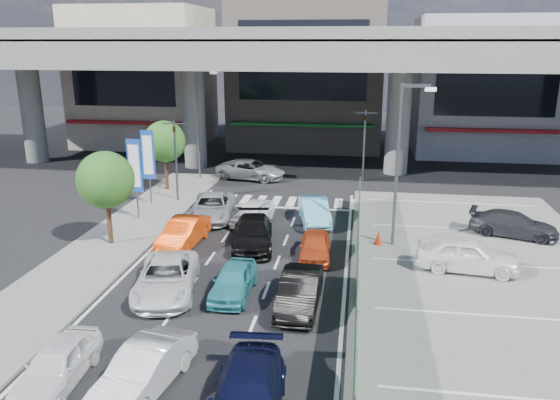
% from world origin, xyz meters
% --- Properties ---
extents(ground, '(120.00, 120.00, 0.00)m').
position_xyz_m(ground, '(0.00, 0.00, 0.00)').
color(ground, black).
rests_on(ground, ground).
extents(parking_lot, '(12.00, 28.00, 0.06)m').
position_xyz_m(parking_lot, '(11.00, 2.00, 0.03)').
color(parking_lot, '#5E5E5B').
rests_on(parking_lot, ground).
extents(sidewalk_left, '(4.00, 30.00, 0.12)m').
position_xyz_m(sidewalk_left, '(-7.00, 4.00, 0.06)').
color(sidewalk_left, '#5E5E5B').
rests_on(sidewalk_left, ground).
extents(fence_run, '(0.16, 22.00, 1.80)m').
position_xyz_m(fence_run, '(5.30, 1.00, 0.90)').
color(fence_run, '#205F29').
rests_on(fence_run, ground).
extents(expressway, '(64.00, 14.00, 10.75)m').
position_xyz_m(expressway, '(0.00, 22.00, 8.76)').
color(expressway, slate).
rests_on(expressway, ground).
extents(building_west, '(12.00, 10.90, 13.00)m').
position_xyz_m(building_west, '(-16.00, 31.97, 6.49)').
color(building_west, gray).
rests_on(building_west, ground).
extents(building_center, '(14.00, 10.90, 15.00)m').
position_xyz_m(building_center, '(0.00, 32.97, 7.49)').
color(building_center, gray).
rests_on(building_center, ground).
extents(building_east, '(12.00, 10.90, 12.00)m').
position_xyz_m(building_east, '(16.00, 31.97, 5.99)').
color(building_east, gray).
rests_on(building_east, ground).
extents(traffic_light_left, '(1.60, 1.24, 5.20)m').
position_xyz_m(traffic_light_left, '(-6.20, 12.00, 3.94)').
color(traffic_light_left, '#595B60').
rests_on(traffic_light_left, ground).
extents(traffic_light_right, '(1.60, 1.24, 5.20)m').
position_xyz_m(traffic_light_right, '(5.50, 19.00, 3.94)').
color(traffic_light_right, '#595B60').
rests_on(traffic_light_right, ground).
extents(street_lamp_right, '(1.65, 0.22, 8.00)m').
position_xyz_m(street_lamp_right, '(7.17, 6.00, 4.77)').
color(street_lamp_right, '#595B60').
rests_on(street_lamp_right, ground).
extents(street_lamp_left, '(1.65, 0.22, 8.00)m').
position_xyz_m(street_lamp_left, '(-6.33, 18.00, 4.77)').
color(street_lamp_left, '#595B60').
rests_on(street_lamp_left, ground).
extents(signboard_near, '(0.80, 0.14, 4.70)m').
position_xyz_m(signboard_near, '(-7.20, 7.99, 3.06)').
color(signboard_near, '#595B60').
rests_on(signboard_near, ground).
extents(signboard_far, '(0.80, 0.14, 4.70)m').
position_xyz_m(signboard_far, '(-7.60, 10.99, 3.06)').
color(signboard_far, '#595B60').
rests_on(signboard_far, ground).
extents(tree_near, '(2.80, 2.80, 4.80)m').
position_xyz_m(tree_near, '(-7.00, 4.00, 3.39)').
color(tree_near, '#382314').
rests_on(tree_near, ground).
extents(tree_far, '(2.80, 2.80, 4.80)m').
position_xyz_m(tree_far, '(-7.80, 14.50, 3.39)').
color(tree_far, '#382314').
rests_on(tree_far, ground).
extents(van_white_back_left, '(1.64, 3.79, 1.27)m').
position_xyz_m(van_white_back_left, '(-3.49, -7.13, 0.64)').
color(van_white_back_left, white).
rests_on(van_white_back_left, ground).
extents(hatch_white_back_mid, '(2.13, 4.28, 1.35)m').
position_xyz_m(hatch_white_back_mid, '(-0.80, -7.08, 0.67)').
color(hatch_white_back_mid, silver).
rests_on(hatch_white_back_mid, ground).
extents(minivan_navy_back, '(2.28, 4.88, 1.38)m').
position_xyz_m(minivan_navy_back, '(2.46, -7.96, 0.69)').
color(minivan_navy_back, black).
rests_on(minivan_navy_back, ground).
extents(sedan_white_mid_left, '(3.24, 5.32, 1.38)m').
position_xyz_m(sedan_white_mid_left, '(-2.36, -0.83, 0.69)').
color(sedan_white_mid_left, silver).
rests_on(sedan_white_mid_left, ground).
extents(taxi_teal_mid, '(1.50, 3.70, 1.26)m').
position_xyz_m(taxi_teal_mid, '(0.37, -0.58, 0.63)').
color(taxi_teal_mid, teal).
rests_on(taxi_teal_mid, ground).
extents(hatch_black_mid_right, '(1.54, 4.21, 1.38)m').
position_xyz_m(hatch_black_mid_right, '(3.13, -1.28, 0.69)').
color(hatch_black_mid_right, black).
rests_on(hatch_black_mid_right, ground).
extents(taxi_orange_left, '(1.75, 4.28, 1.38)m').
position_xyz_m(taxi_orange_left, '(-3.34, 4.46, 0.69)').
color(taxi_orange_left, '#F3440A').
rests_on(taxi_orange_left, ground).
extents(sedan_black_mid, '(2.68, 5.01, 1.38)m').
position_xyz_m(sedan_black_mid, '(0.09, 4.83, 0.69)').
color(sedan_black_mid, black).
rests_on(sedan_black_mid, ground).
extents(taxi_orange_right, '(1.62, 3.64, 1.22)m').
position_xyz_m(taxi_orange_right, '(3.29, 3.77, 0.61)').
color(taxi_orange_right, '#B83C17').
rests_on(taxi_orange_right, ground).
extents(wagon_silver_front_left, '(2.89, 5.21, 1.38)m').
position_xyz_m(wagon_silver_front_left, '(-3.10, 8.92, 0.69)').
color(wagon_silver_front_left, '#ADB1B4').
rests_on(wagon_silver_front_left, ground).
extents(sedan_white_front_mid, '(2.32, 3.93, 1.25)m').
position_xyz_m(sedan_white_front_mid, '(-0.62, 8.47, 0.63)').
color(sedan_white_front_mid, white).
rests_on(sedan_white_front_mid, ground).
extents(kei_truck_front_right, '(2.29, 4.40, 1.38)m').
position_xyz_m(kei_truck_front_right, '(2.80, 9.11, 0.69)').
color(kei_truck_front_right, '#5DB3D6').
rests_on(kei_truck_front_right, ground).
extents(crossing_wagon_silver, '(5.40, 3.14, 1.41)m').
position_xyz_m(crossing_wagon_silver, '(-2.73, 18.51, 0.71)').
color(crossing_wagon_silver, '#9EA1A6').
rests_on(crossing_wagon_silver, ground).
extents(parked_sedan_white, '(4.61, 2.31, 1.51)m').
position_xyz_m(parked_sedan_white, '(10.08, 3.18, 0.81)').
color(parked_sedan_white, white).
rests_on(parked_sedan_white, parking_lot).
extents(parked_sedan_dgrey, '(4.73, 3.05, 1.28)m').
position_xyz_m(parked_sedan_dgrey, '(13.30, 8.24, 0.70)').
color(parked_sedan_dgrey, '#2B2B31').
rests_on(parked_sedan_dgrey, parking_lot).
extents(traffic_cone, '(0.43, 0.43, 0.76)m').
position_xyz_m(traffic_cone, '(6.30, 5.91, 0.44)').
color(traffic_cone, red).
rests_on(traffic_cone, parking_lot).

